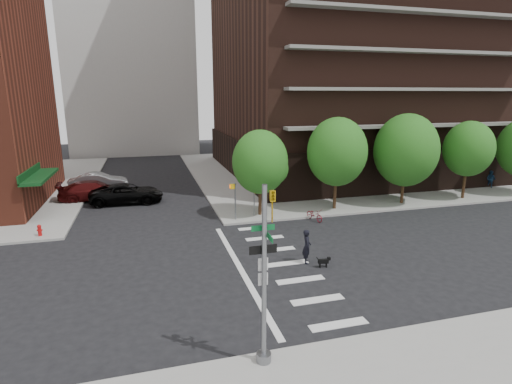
{
  "coord_description": "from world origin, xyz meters",
  "views": [
    {
      "loc": [
        -3.83,
        -18.49,
        8.74
      ],
      "look_at": [
        3.0,
        6.0,
        2.5
      ],
      "focal_mm": 28.0,
      "sensor_mm": 36.0,
      "label": 1
    }
  ],
  "objects_px": {
    "parked_car_maroon": "(94,191)",
    "dog_walker": "(307,246)",
    "fire_hydrant": "(39,230)",
    "parked_car_silver": "(99,182)",
    "pedestrian_far": "(491,179)",
    "scooter": "(314,215)",
    "traffic_signal": "(265,291)",
    "parked_car_black": "(127,194)"
  },
  "relations": [
    {
      "from": "parked_car_black",
      "to": "pedestrian_far",
      "type": "height_order",
      "value": "pedestrian_far"
    },
    {
      "from": "parked_car_black",
      "to": "scooter",
      "type": "bearing_deg",
      "value": -120.71
    },
    {
      "from": "traffic_signal",
      "to": "parked_car_maroon",
      "type": "distance_m",
      "value": 25.5
    },
    {
      "from": "parked_car_silver",
      "to": "traffic_signal",
      "type": "bearing_deg",
      "value": -166.33
    },
    {
      "from": "parked_car_silver",
      "to": "dog_walker",
      "type": "distance_m",
      "value": 23.77
    },
    {
      "from": "pedestrian_far",
      "to": "parked_car_black",
      "type": "bearing_deg",
      "value": -117.24
    },
    {
      "from": "parked_car_maroon",
      "to": "scooter",
      "type": "height_order",
      "value": "parked_car_maroon"
    },
    {
      "from": "fire_hydrant",
      "to": "dog_walker",
      "type": "distance_m",
      "value": 16.61
    },
    {
      "from": "scooter",
      "to": "parked_car_black",
      "type": "bearing_deg",
      "value": 130.94
    },
    {
      "from": "traffic_signal",
      "to": "dog_walker",
      "type": "height_order",
      "value": "traffic_signal"
    },
    {
      "from": "fire_hydrant",
      "to": "parked_car_silver",
      "type": "height_order",
      "value": "parked_car_silver"
    },
    {
      "from": "parked_car_maroon",
      "to": "dog_walker",
      "type": "relative_size",
      "value": 3.11
    },
    {
      "from": "parked_car_silver",
      "to": "dog_walker",
      "type": "height_order",
      "value": "dog_walker"
    },
    {
      "from": "parked_car_maroon",
      "to": "scooter",
      "type": "relative_size",
      "value": 3.45
    },
    {
      "from": "parked_car_silver",
      "to": "dog_walker",
      "type": "relative_size",
      "value": 2.81
    },
    {
      "from": "parked_car_maroon",
      "to": "parked_car_silver",
      "type": "xyz_separation_m",
      "value": [
        0.0,
        3.45,
        0.02
      ]
    },
    {
      "from": "parked_car_black",
      "to": "parked_car_silver",
      "type": "xyz_separation_m",
      "value": [
        -2.67,
        5.18,
        0.05
      ]
    },
    {
      "from": "fire_hydrant",
      "to": "dog_walker",
      "type": "xyz_separation_m",
      "value": [
        14.57,
        -7.97,
        0.37
      ]
    },
    {
      "from": "fire_hydrant",
      "to": "parked_car_silver",
      "type": "bearing_deg",
      "value": 79.48
    },
    {
      "from": "parked_car_maroon",
      "to": "pedestrian_far",
      "type": "height_order",
      "value": "pedestrian_far"
    },
    {
      "from": "fire_hydrant",
      "to": "scooter",
      "type": "height_order",
      "value": "fire_hydrant"
    },
    {
      "from": "fire_hydrant",
      "to": "parked_car_silver",
      "type": "xyz_separation_m",
      "value": [
        2.3,
        12.39,
        0.3
      ]
    },
    {
      "from": "fire_hydrant",
      "to": "pedestrian_far",
      "type": "relative_size",
      "value": 0.45
    },
    {
      "from": "scooter",
      "to": "pedestrian_far",
      "type": "xyz_separation_m",
      "value": [
        19.96,
        4.5,
        0.53
      ]
    },
    {
      "from": "parked_car_maroon",
      "to": "dog_walker",
      "type": "distance_m",
      "value": 20.89
    },
    {
      "from": "parked_car_silver",
      "to": "dog_walker",
      "type": "xyz_separation_m",
      "value": [
        12.27,
        -20.36,
        0.07
      ]
    },
    {
      "from": "parked_car_black",
      "to": "pedestrian_far",
      "type": "bearing_deg",
      "value": -94.41
    },
    {
      "from": "traffic_signal",
      "to": "dog_walker",
      "type": "distance_m",
      "value": 8.8
    },
    {
      "from": "fire_hydrant",
      "to": "parked_car_silver",
      "type": "distance_m",
      "value": 12.6
    },
    {
      "from": "traffic_signal",
      "to": "fire_hydrant",
      "type": "xyz_separation_m",
      "value": [
        -10.03,
        15.29,
        -2.15
      ]
    },
    {
      "from": "parked_car_black",
      "to": "parked_car_silver",
      "type": "height_order",
      "value": "parked_car_silver"
    },
    {
      "from": "scooter",
      "to": "dog_walker",
      "type": "xyz_separation_m",
      "value": [
        -3.39,
        -6.67,
        0.49
      ]
    },
    {
      "from": "fire_hydrant",
      "to": "parked_car_maroon",
      "type": "height_order",
      "value": "parked_car_maroon"
    },
    {
      "from": "parked_car_maroon",
      "to": "parked_car_silver",
      "type": "height_order",
      "value": "parked_car_silver"
    },
    {
      "from": "traffic_signal",
      "to": "pedestrian_far",
      "type": "height_order",
      "value": "traffic_signal"
    },
    {
      "from": "traffic_signal",
      "to": "fire_hydrant",
      "type": "bearing_deg",
      "value": 123.26
    },
    {
      "from": "parked_car_maroon",
      "to": "pedestrian_far",
      "type": "xyz_separation_m",
      "value": [
        35.61,
        -5.73,
        0.13
      ]
    },
    {
      "from": "fire_hydrant",
      "to": "parked_car_maroon",
      "type": "relative_size",
      "value": 0.13
    },
    {
      "from": "dog_walker",
      "to": "parked_car_silver",
      "type": "bearing_deg",
      "value": 48.61
    },
    {
      "from": "parked_car_silver",
      "to": "dog_walker",
      "type": "bearing_deg",
      "value": -150.85
    },
    {
      "from": "parked_car_black",
      "to": "pedestrian_far",
      "type": "distance_m",
      "value": 33.18
    },
    {
      "from": "scooter",
      "to": "dog_walker",
      "type": "distance_m",
      "value": 7.49
    }
  ]
}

